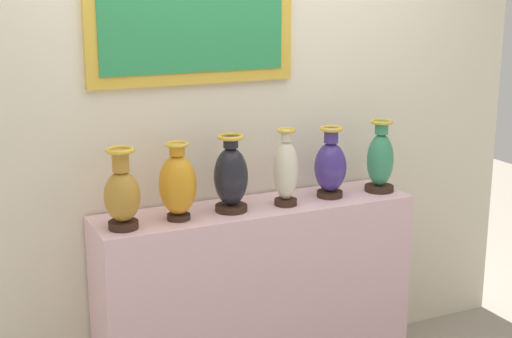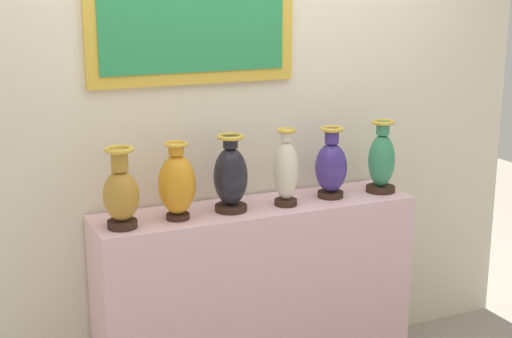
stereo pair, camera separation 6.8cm
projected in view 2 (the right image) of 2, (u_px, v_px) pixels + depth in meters
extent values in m
cube|color=beige|center=(256.00, 295.00, 3.91)|extent=(1.65, 0.39, 0.97)
cube|color=beige|center=(236.00, 117.00, 3.92)|extent=(3.46, 0.10, 2.77)
cube|color=gold|center=(193.00, 12.00, 3.63)|extent=(1.06, 0.03, 0.70)
cube|color=#2B8B4E|center=(194.00, 12.00, 3.61)|extent=(0.94, 0.01, 0.58)
cylinder|color=#382319|center=(122.00, 224.00, 3.45)|extent=(0.14, 0.14, 0.04)
ellipsoid|color=#B27F2D|center=(121.00, 196.00, 3.42)|extent=(0.17, 0.17, 0.23)
cylinder|color=#B27F2D|center=(120.00, 160.00, 3.38)|extent=(0.08, 0.08, 0.10)
torus|color=gold|center=(119.00, 150.00, 3.37)|extent=(0.13, 0.13, 0.02)
cylinder|color=#382319|center=(178.00, 216.00, 3.58)|extent=(0.11, 0.11, 0.03)
ellipsoid|color=orange|center=(177.00, 184.00, 3.54)|extent=(0.18, 0.18, 0.29)
cylinder|color=orange|center=(176.00, 149.00, 3.50)|extent=(0.07, 0.07, 0.05)
torus|color=gold|center=(176.00, 144.00, 3.49)|extent=(0.11, 0.11, 0.02)
cylinder|color=#382319|center=(231.00, 208.00, 3.71)|extent=(0.16, 0.16, 0.03)
ellipsoid|color=black|center=(231.00, 176.00, 3.67)|extent=(0.17, 0.17, 0.29)
cylinder|color=black|center=(230.00, 142.00, 3.63)|extent=(0.07, 0.07, 0.05)
torus|color=gold|center=(230.00, 137.00, 3.62)|extent=(0.13, 0.13, 0.02)
cylinder|color=#382319|center=(286.00, 202.00, 3.80)|extent=(0.12, 0.12, 0.03)
ellipsoid|color=beige|center=(286.00, 171.00, 3.76)|extent=(0.13, 0.13, 0.30)
cylinder|color=beige|center=(286.00, 136.00, 3.72)|extent=(0.06, 0.06, 0.06)
torus|color=gold|center=(286.00, 130.00, 3.71)|extent=(0.10, 0.10, 0.02)
cylinder|color=#382319|center=(330.00, 194.00, 3.94)|extent=(0.14, 0.14, 0.03)
ellipsoid|color=#3F2D7F|center=(331.00, 167.00, 3.90)|extent=(0.17, 0.17, 0.26)
cylinder|color=#3F2D7F|center=(332.00, 136.00, 3.86)|extent=(0.07, 0.07, 0.07)
torus|color=gold|center=(332.00, 129.00, 3.85)|extent=(0.12, 0.12, 0.02)
cylinder|color=#382319|center=(380.00, 189.00, 4.04)|extent=(0.16, 0.16, 0.03)
ellipsoid|color=#388C60|center=(382.00, 160.00, 4.00)|extent=(0.14, 0.14, 0.28)
cylinder|color=#388C60|center=(383.00, 128.00, 3.96)|extent=(0.07, 0.07, 0.07)
torus|color=gold|center=(383.00, 122.00, 3.95)|extent=(0.12, 0.12, 0.02)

